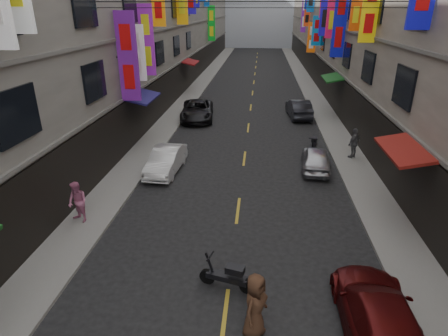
% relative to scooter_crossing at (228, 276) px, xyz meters
% --- Properties ---
extents(sidewalk_left, '(2.00, 90.00, 0.12)m').
position_rel_scooter_crossing_xyz_m(sidewalk_left, '(-5.99, 28.83, -0.38)').
color(sidewalk_left, slate).
rests_on(sidewalk_left, ground).
extents(sidewalk_right, '(2.00, 90.00, 0.12)m').
position_rel_scooter_crossing_xyz_m(sidewalk_right, '(6.01, 28.83, -0.38)').
color(sidewalk_right, slate).
rests_on(sidewalk_right, ground).
extents(street_awnings, '(13.99, 35.20, 0.41)m').
position_rel_scooter_crossing_xyz_m(street_awnings, '(-1.25, 12.83, 2.56)').
color(street_awnings, '#155119').
rests_on(street_awnings, ground).
extents(lane_markings, '(0.12, 80.20, 0.01)m').
position_rel_scooter_crossing_xyz_m(lane_markings, '(0.01, 25.83, -0.44)').
color(lane_markings, gold).
rests_on(lane_markings, ground).
extents(scooter_crossing, '(1.77, 0.70, 1.14)m').
position_rel_scooter_crossing_xyz_m(scooter_crossing, '(0.00, 0.00, 0.00)').
color(scooter_crossing, black).
rests_on(scooter_crossing, ground).
extents(scooter_far_right, '(0.69, 1.77, 1.14)m').
position_rel_scooter_crossing_xyz_m(scooter_far_right, '(4.04, 12.20, 0.00)').
color(scooter_far_right, black).
rests_on(scooter_far_right, ground).
extents(car_left_mid, '(1.57, 3.94, 1.27)m').
position_rel_scooter_crossing_xyz_m(car_left_mid, '(-3.99, 8.57, 0.20)').
color(car_left_mid, white).
rests_on(car_left_mid, ground).
extents(car_left_far, '(2.89, 5.32, 1.42)m').
position_rel_scooter_crossing_xyz_m(car_left_far, '(-3.99, 18.69, 0.27)').
color(car_left_far, black).
rests_on(car_left_far, ground).
extents(car_right_near, '(1.90, 4.63, 1.34)m').
position_rel_scooter_crossing_xyz_m(car_right_near, '(4.01, -1.50, 0.23)').
color(car_right_near, '#540E0E').
rests_on(car_right_near, ground).
extents(car_right_mid, '(1.78, 3.74, 1.23)m').
position_rel_scooter_crossing_xyz_m(car_right_mid, '(3.83, 9.66, 0.17)').
color(car_right_mid, '#BCBCC1').
rests_on(car_right_mid, ground).
extents(car_right_far, '(1.88, 4.39, 1.41)m').
position_rel_scooter_crossing_xyz_m(car_right_far, '(3.82, 20.08, 0.26)').
color(car_right_far, '#27282E').
rests_on(car_right_far, ground).
extents(pedestrian_lfar, '(0.99, 0.88, 1.68)m').
position_rel_scooter_crossing_xyz_m(pedestrian_lfar, '(-6.18, 3.18, 0.52)').
color(pedestrian_lfar, '#C96A92').
rests_on(pedestrian_lfar, sidewalk_left).
extents(pedestrian_rfar, '(1.12, 1.11, 1.72)m').
position_rel_scooter_crossing_xyz_m(pedestrian_rfar, '(6.12, 11.30, 0.54)').
color(pedestrian_rfar, '#5D5D5F').
rests_on(pedestrian_rfar, sidewalk_right).
extents(pedestrian_crossing, '(0.96, 1.09, 1.86)m').
position_rel_scooter_crossing_xyz_m(pedestrian_crossing, '(0.83, -1.65, 0.49)').
color(pedestrian_crossing, '#452A1B').
rests_on(pedestrian_crossing, ground).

